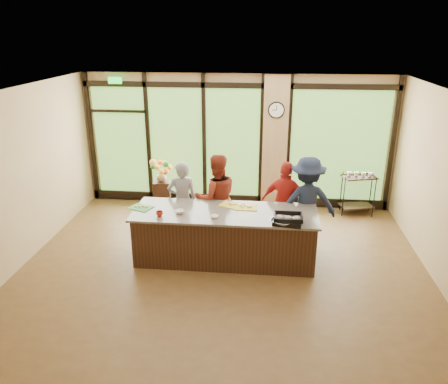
% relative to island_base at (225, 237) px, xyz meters
% --- Properties ---
extents(floor, '(7.00, 7.00, 0.00)m').
position_rel_island_base_xyz_m(floor, '(0.00, -0.30, -0.44)').
color(floor, '#55391E').
rests_on(floor, ground).
extents(ceiling, '(7.00, 7.00, 0.00)m').
position_rel_island_base_xyz_m(ceiling, '(0.00, -0.30, 2.56)').
color(ceiling, white).
rests_on(ceiling, back_wall).
extents(back_wall, '(7.00, 0.00, 7.00)m').
position_rel_island_base_xyz_m(back_wall, '(0.00, 2.70, 1.06)').
color(back_wall, tan).
rests_on(back_wall, floor).
extents(left_wall, '(0.00, 6.00, 6.00)m').
position_rel_island_base_xyz_m(left_wall, '(-3.50, -0.30, 1.06)').
color(left_wall, tan).
rests_on(left_wall, floor).
extents(right_wall, '(0.00, 6.00, 6.00)m').
position_rel_island_base_xyz_m(right_wall, '(3.50, -0.30, 1.06)').
color(right_wall, tan).
rests_on(right_wall, floor).
extents(window_wall, '(6.90, 0.12, 3.00)m').
position_rel_island_base_xyz_m(window_wall, '(0.16, 2.65, 0.95)').
color(window_wall, tan).
rests_on(window_wall, floor).
extents(island_base, '(3.10, 1.00, 0.88)m').
position_rel_island_base_xyz_m(island_base, '(0.00, 0.00, 0.00)').
color(island_base, black).
rests_on(island_base, floor).
extents(countertop, '(3.20, 1.10, 0.04)m').
position_rel_island_base_xyz_m(countertop, '(0.00, 0.00, 0.46)').
color(countertop, '#6F675C').
rests_on(countertop, island_base).
extents(wall_clock, '(0.36, 0.04, 0.36)m').
position_rel_island_base_xyz_m(wall_clock, '(0.85, 2.57, 1.81)').
color(wall_clock, black).
rests_on(wall_clock, window_wall).
extents(cook_left, '(0.63, 0.48, 1.57)m').
position_rel_island_base_xyz_m(cook_left, '(-0.90, 0.77, 0.34)').
color(cook_left, slate).
rests_on(cook_left, floor).
extents(cook_midleft, '(1.00, 0.88, 1.72)m').
position_rel_island_base_xyz_m(cook_midleft, '(-0.25, 0.78, 0.42)').
color(cook_midleft, maroon).
rests_on(cook_midleft, floor).
extents(cook_midright, '(1.02, 0.68, 1.62)m').
position_rel_island_base_xyz_m(cook_midright, '(1.07, 0.78, 0.37)').
color(cook_midright, '#AC211A').
rests_on(cook_midright, floor).
extents(cook_right, '(1.21, 0.81, 1.75)m').
position_rel_island_base_xyz_m(cook_right, '(1.45, 0.70, 0.43)').
color(cook_right, '#182036').
rests_on(cook_right, floor).
extents(roasting_pan, '(0.51, 0.43, 0.08)m').
position_rel_island_base_xyz_m(roasting_pan, '(1.07, -0.38, 0.52)').
color(roasting_pan, black).
rests_on(roasting_pan, countertop).
extents(mixing_bowl, '(0.48, 0.48, 0.09)m').
position_rel_island_base_xyz_m(mixing_bowl, '(0.97, -0.42, 0.52)').
color(mixing_bowl, silver).
rests_on(mixing_bowl, countertop).
extents(cutting_board_left, '(0.46, 0.41, 0.01)m').
position_rel_island_base_xyz_m(cutting_board_left, '(-1.50, 0.02, 0.49)').
color(cutting_board_left, '#358B32').
rests_on(cutting_board_left, countertop).
extents(cutting_board_center, '(0.48, 0.43, 0.01)m').
position_rel_island_base_xyz_m(cutting_board_center, '(0.08, 0.30, 0.49)').
color(cutting_board_center, gold).
rests_on(cutting_board_center, countertop).
extents(cutting_board_right, '(0.39, 0.30, 0.01)m').
position_rel_island_base_xyz_m(cutting_board_right, '(0.35, 0.22, 0.49)').
color(cutting_board_right, gold).
rests_on(cutting_board_right, countertop).
extents(prep_bowl_near, '(0.21, 0.21, 0.05)m').
position_rel_island_base_xyz_m(prep_bowl_near, '(-0.77, -0.14, 0.51)').
color(prep_bowl_near, white).
rests_on(prep_bowl_near, countertop).
extents(prep_bowl_mid, '(0.15, 0.15, 0.04)m').
position_rel_island_base_xyz_m(prep_bowl_mid, '(-0.15, -0.27, 0.50)').
color(prep_bowl_mid, white).
rests_on(prep_bowl_mid, countertop).
extents(prep_bowl_far, '(0.14, 0.14, 0.03)m').
position_rel_island_base_xyz_m(prep_bowl_far, '(0.29, 0.30, 0.50)').
color(prep_bowl_far, white).
rests_on(prep_bowl_far, countertop).
extents(red_ramekin, '(0.14, 0.14, 0.09)m').
position_rel_island_base_xyz_m(red_ramekin, '(-1.08, -0.31, 0.53)').
color(red_ramekin, '#A21910').
rests_on(red_ramekin, countertop).
extents(flower_stand, '(0.41, 0.41, 0.73)m').
position_rel_island_base_xyz_m(flower_stand, '(-1.62, 2.02, -0.08)').
color(flower_stand, black).
rests_on(flower_stand, floor).
extents(flower_vase, '(0.28, 0.28, 0.24)m').
position_rel_island_base_xyz_m(flower_vase, '(-1.62, 2.02, 0.41)').
color(flower_vase, '#957E51').
rests_on(flower_vase, flower_stand).
extents(bar_cart, '(0.79, 0.58, 0.97)m').
position_rel_island_base_xyz_m(bar_cart, '(2.71, 2.36, 0.14)').
color(bar_cart, black).
rests_on(bar_cart, floor).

